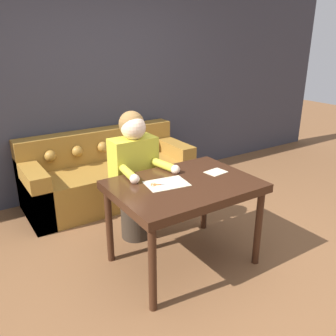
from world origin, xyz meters
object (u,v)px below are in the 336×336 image
Objects in this scene: dining_table at (184,192)px; scissors at (158,185)px; couch at (108,175)px; person at (134,175)px.

dining_table is 0.23m from scissors.
dining_table is 1.58m from couch.
scissors is at bearing -97.79° from couch.
dining_table is 0.60× the size of couch.
couch is 1.55m from scissors.
person is at bearing -98.52° from couch.
couch is 1.56× the size of person.
couch is 10.38× the size of scissors.
dining_table is 0.60m from person.
person is at bearing 83.55° from scissors.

